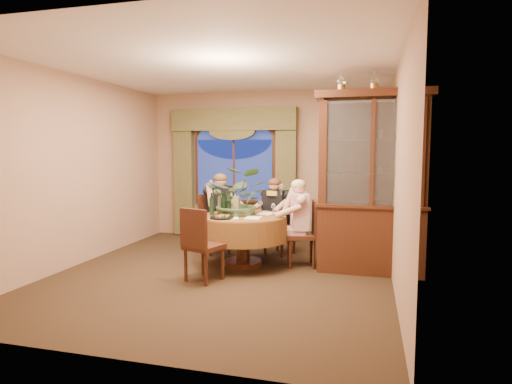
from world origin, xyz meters
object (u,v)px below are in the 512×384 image
(oil_lamp_center, at_px, (374,78))
(chair_back, at_px, (215,224))
(stoneware_vase, at_px, (237,205))
(wine_bottle_1, at_px, (231,204))
(chair_front_left, at_px, (204,244))
(person_back, at_px, (220,213))
(oil_lamp_right, at_px, (408,77))
(person_pink, at_px, (299,223))
(wine_bottle_3, at_px, (212,204))
(wine_bottle_0, at_px, (220,203))
(wine_bottle_5, at_px, (229,205))
(person_scarf, at_px, (275,216))
(centerpiece_plant, at_px, (239,174))
(dining_table, at_px, (243,241))
(olive_bowl, at_px, (246,214))
(chair_right, at_px, (301,234))
(china_cabinet, at_px, (371,183))
(wine_bottle_4, at_px, (223,204))
(chair_back_right, at_px, (280,225))
(wine_bottle_2, at_px, (228,203))

(oil_lamp_center, relative_size, chair_back, 0.35)
(stoneware_vase, bearing_deg, wine_bottle_1, -136.43)
(chair_front_left, bearing_deg, person_back, 120.47)
(oil_lamp_center, distance_m, oil_lamp_right, 0.44)
(chair_back, relative_size, chair_front_left, 1.00)
(person_pink, xyz_separation_m, wine_bottle_3, (-1.25, -0.32, 0.27))
(wine_bottle_0, xyz_separation_m, wine_bottle_5, (0.20, -0.18, 0.00))
(person_scarf, xyz_separation_m, centerpiece_plant, (-0.38, -0.76, 0.72))
(chair_front_left, distance_m, person_pink, 1.52)
(person_scarf, bearing_deg, wine_bottle_0, 67.51)
(person_pink, distance_m, wine_bottle_3, 1.32)
(oil_lamp_right, xyz_separation_m, chair_front_left, (-2.53, -0.99, -2.19))
(dining_table, relative_size, olive_bowl, 9.35)
(stoneware_vase, distance_m, wine_bottle_5, 0.18)
(chair_right, relative_size, centerpiece_plant, 0.94)
(chair_back, bearing_deg, stoneware_vase, 88.24)
(person_back, relative_size, person_scarf, 1.06)
(oil_lamp_center, xyz_separation_m, wine_bottle_1, (-1.99, -0.14, -1.75))
(china_cabinet, height_order, wine_bottle_4, china_cabinet)
(oil_lamp_right, bearing_deg, wine_bottle_0, -178.46)
(oil_lamp_center, bearing_deg, chair_right, 177.69)
(centerpiece_plant, bearing_deg, chair_back_right, 58.11)
(person_scarf, distance_m, wine_bottle_4, 1.08)
(olive_bowl, relative_size, wine_bottle_3, 0.44)
(oil_lamp_right, height_order, wine_bottle_1, oil_lamp_right)
(chair_back_right, height_order, wine_bottle_1, wine_bottle_1)
(person_back, distance_m, wine_bottle_1, 0.80)
(wine_bottle_1, bearing_deg, wine_bottle_4, -173.61)
(china_cabinet, height_order, chair_front_left, china_cabinet)
(chair_right, xyz_separation_m, chair_back, (-1.50, 0.43, 0.00))
(wine_bottle_4, bearing_deg, chair_right, 9.76)
(chair_back, relative_size, wine_bottle_5, 2.91)
(centerpiece_plant, height_order, wine_bottle_2, centerpiece_plant)
(person_pink, bearing_deg, chair_back, 58.42)
(person_pink, bearing_deg, wine_bottle_1, 85.90)
(chair_right, xyz_separation_m, wine_bottle_1, (-1.01, -0.18, 0.44))
(person_back, bearing_deg, chair_front_left, 60.24)
(wine_bottle_4, bearing_deg, oil_lamp_right, 3.49)
(wine_bottle_0, xyz_separation_m, wine_bottle_2, (0.10, 0.05, 0.00))
(chair_back, height_order, wine_bottle_4, wine_bottle_4)
(oil_lamp_center, bearing_deg, dining_table, -174.84)
(chair_front_left, relative_size, olive_bowl, 6.66)
(dining_table, xyz_separation_m, wine_bottle_3, (-0.45, -0.08, 0.54))
(dining_table, bearing_deg, wine_bottle_1, 173.19)
(chair_right, height_order, wine_bottle_4, wine_bottle_4)
(chair_back_right, xyz_separation_m, chair_front_left, (-0.66, -1.66, 0.00))
(chair_back_right, height_order, wine_bottle_3, wine_bottle_3)
(oil_lamp_right, bearing_deg, chair_back_right, 160.18)
(wine_bottle_0, relative_size, wine_bottle_5, 1.00)
(china_cabinet, height_order, chair_back, china_cabinet)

